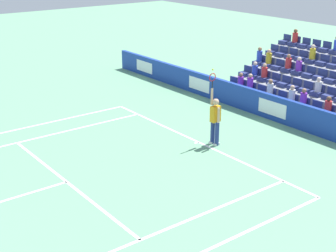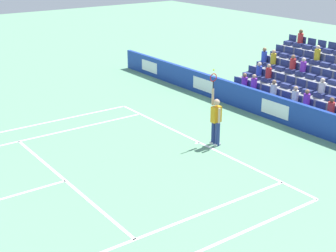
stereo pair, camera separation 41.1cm
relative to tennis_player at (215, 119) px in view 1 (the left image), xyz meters
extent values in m
cube|color=white|center=(0.50, 0.35, -0.99)|extent=(10.97, 0.10, 0.01)
cube|color=white|center=(0.50, 5.84, -0.99)|extent=(8.23, 0.10, 0.01)
cube|color=white|center=(4.61, 6.29, -0.99)|extent=(0.10, 11.89, 0.01)
cube|color=white|center=(-3.62, 6.29, -0.99)|extent=(0.10, 11.89, 0.01)
cube|color=white|center=(0.50, 0.45, -0.99)|extent=(0.10, 0.20, 0.01)
cube|color=#193899|center=(0.50, -3.83, -0.45)|extent=(23.59, 0.20, 1.08)
cube|color=white|center=(0.50, -3.72, -0.45)|extent=(1.51, 0.01, 0.60)
cube|color=white|center=(5.21, -3.72, -0.45)|extent=(1.51, 0.01, 0.60)
cube|color=white|center=(9.93, -3.72, -0.45)|extent=(1.51, 0.01, 0.60)
cylinder|color=navy|center=(-0.13, 0.00, -0.54)|extent=(0.16, 0.16, 0.90)
cylinder|color=navy|center=(0.11, 0.00, -0.54)|extent=(0.16, 0.16, 0.90)
cube|color=white|center=(-0.13, 0.00, -0.95)|extent=(0.12, 0.26, 0.08)
cube|color=white|center=(0.11, 0.00, -0.95)|extent=(0.12, 0.26, 0.08)
cube|color=orange|center=(-0.01, 0.00, 0.21)|extent=(0.22, 0.36, 0.60)
sphere|color=#D3A884|center=(-0.01, 0.00, 0.67)|extent=(0.24, 0.24, 0.24)
cylinder|color=#D3A884|center=(0.21, 0.00, 0.82)|extent=(0.09, 0.09, 0.62)
cylinder|color=#D3A884|center=(-0.23, 0.05, 0.23)|extent=(0.09, 0.09, 0.56)
cylinder|color=black|center=(0.21, 0.00, 1.27)|extent=(0.04, 0.04, 0.28)
torus|color=red|center=(0.21, 0.00, 1.55)|extent=(0.03, 0.31, 0.31)
sphere|color=#D1E533|center=(0.21, 0.00, 1.83)|extent=(0.07, 0.07, 0.07)
cube|color=gray|center=(0.50, -4.91, -0.78)|extent=(8.06, 0.95, 0.42)
cube|color=navy|center=(-1.36, -4.91, -0.47)|extent=(0.48, 0.44, 0.20)
cube|color=navy|center=(-1.36, -5.11, -0.22)|extent=(0.48, 0.04, 0.30)
cube|color=navy|center=(-0.74, -4.91, -0.47)|extent=(0.48, 0.44, 0.20)
cube|color=navy|center=(-0.74, -5.11, -0.22)|extent=(0.48, 0.04, 0.30)
cube|color=navy|center=(-0.12, -4.91, -0.47)|extent=(0.48, 0.44, 0.20)
cube|color=navy|center=(-0.12, -5.11, -0.22)|extent=(0.48, 0.04, 0.30)
cube|color=navy|center=(0.50, -4.91, -0.47)|extent=(0.48, 0.44, 0.20)
cube|color=navy|center=(0.50, -5.11, -0.22)|extent=(0.48, 0.04, 0.30)
cube|color=navy|center=(1.12, -4.91, -0.47)|extent=(0.48, 0.44, 0.20)
cube|color=navy|center=(1.12, -5.11, -0.22)|extent=(0.48, 0.04, 0.30)
cube|color=navy|center=(1.74, -4.91, -0.47)|extent=(0.48, 0.44, 0.20)
cube|color=navy|center=(1.74, -5.11, -0.22)|extent=(0.48, 0.04, 0.30)
cube|color=navy|center=(2.36, -4.91, -0.47)|extent=(0.48, 0.44, 0.20)
cube|color=navy|center=(2.36, -5.11, -0.22)|extent=(0.48, 0.04, 0.30)
cube|color=navy|center=(2.98, -4.91, -0.47)|extent=(0.48, 0.44, 0.20)
cube|color=navy|center=(2.98, -5.11, -0.22)|extent=(0.48, 0.04, 0.30)
cube|color=navy|center=(3.60, -4.91, -0.47)|extent=(0.48, 0.44, 0.20)
cube|color=navy|center=(3.60, -5.11, -0.22)|extent=(0.48, 0.04, 0.30)
cube|color=navy|center=(4.22, -4.91, -0.47)|extent=(0.48, 0.44, 0.20)
cube|color=navy|center=(4.22, -5.11, -0.22)|extent=(0.48, 0.04, 0.30)
cube|color=gray|center=(0.50, -5.86, -0.57)|extent=(8.06, 0.95, 0.84)
cube|color=navy|center=(-0.74, -5.86, -0.05)|extent=(0.48, 0.44, 0.20)
cube|color=navy|center=(-0.74, -6.06, 0.20)|extent=(0.48, 0.04, 0.30)
cube|color=navy|center=(-0.12, -5.86, -0.05)|extent=(0.48, 0.44, 0.20)
cube|color=navy|center=(-0.12, -6.06, 0.20)|extent=(0.48, 0.04, 0.30)
cube|color=navy|center=(0.50, -5.86, -0.05)|extent=(0.48, 0.44, 0.20)
cube|color=navy|center=(0.50, -6.06, 0.20)|extent=(0.48, 0.04, 0.30)
cube|color=navy|center=(1.12, -5.86, -0.05)|extent=(0.48, 0.44, 0.20)
cube|color=navy|center=(1.12, -6.06, 0.20)|extent=(0.48, 0.04, 0.30)
cube|color=navy|center=(1.74, -5.86, -0.05)|extent=(0.48, 0.44, 0.20)
cube|color=navy|center=(1.74, -6.06, 0.20)|extent=(0.48, 0.04, 0.30)
cube|color=navy|center=(2.36, -5.86, -0.05)|extent=(0.48, 0.44, 0.20)
cube|color=navy|center=(2.36, -6.06, 0.20)|extent=(0.48, 0.04, 0.30)
cube|color=navy|center=(2.98, -5.86, -0.05)|extent=(0.48, 0.44, 0.20)
cube|color=navy|center=(2.98, -6.06, 0.20)|extent=(0.48, 0.04, 0.30)
cube|color=navy|center=(3.60, -5.86, -0.05)|extent=(0.48, 0.44, 0.20)
cube|color=navy|center=(3.60, -6.06, 0.20)|extent=(0.48, 0.04, 0.30)
cube|color=navy|center=(4.22, -5.86, -0.05)|extent=(0.48, 0.44, 0.20)
cube|color=navy|center=(4.22, -6.06, 0.20)|extent=(0.48, 0.04, 0.30)
cube|color=gray|center=(0.50, -6.81, -0.36)|extent=(8.06, 0.95, 1.26)
cube|color=navy|center=(-0.12, -6.81, 0.37)|extent=(0.48, 0.44, 0.20)
cube|color=navy|center=(-0.12, -7.01, 0.62)|extent=(0.48, 0.04, 0.30)
cube|color=navy|center=(0.50, -6.81, 0.37)|extent=(0.48, 0.44, 0.20)
cube|color=navy|center=(0.50, -7.01, 0.62)|extent=(0.48, 0.04, 0.30)
cube|color=navy|center=(1.12, -6.81, 0.37)|extent=(0.48, 0.44, 0.20)
cube|color=navy|center=(1.12, -7.01, 0.62)|extent=(0.48, 0.04, 0.30)
cube|color=navy|center=(1.74, -6.81, 0.37)|extent=(0.48, 0.44, 0.20)
cube|color=navy|center=(1.74, -7.01, 0.62)|extent=(0.48, 0.04, 0.30)
cube|color=navy|center=(2.36, -6.81, 0.37)|extent=(0.48, 0.44, 0.20)
cube|color=navy|center=(2.36, -7.01, 0.62)|extent=(0.48, 0.04, 0.30)
cube|color=navy|center=(2.98, -6.81, 0.37)|extent=(0.48, 0.44, 0.20)
cube|color=navy|center=(2.98, -7.01, 0.62)|extent=(0.48, 0.04, 0.30)
cube|color=navy|center=(3.60, -6.81, 0.37)|extent=(0.48, 0.44, 0.20)
cube|color=navy|center=(3.60, -7.01, 0.62)|extent=(0.48, 0.04, 0.30)
cube|color=navy|center=(4.22, -6.81, 0.37)|extent=(0.48, 0.44, 0.20)
cube|color=navy|center=(4.22, -7.01, 0.62)|extent=(0.48, 0.04, 0.30)
cube|color=gray|center=(0.50, -7.76, -0.15)|extent=(8.06, 0.95, 1.68)
cube|color=navy|center=(0.50, -7.76, 0.79)|extent=(0.48, 0.44, 0.20)
cube|color=navy|center=(1.12, -7.76, 0.79)|extent=(0.48, 0.44, 0.20)
cube|color=navy|center=(1.12, -7.96, 1.04)|extent=(0.48, 0.04, 0.30)
cube|color=navy|center=(1.74, -7.76, 0.79)|extent=(0.48, 0.44, 0.20)
cube|color=navy|center=(1.74, -7.96, 1.04)|extent=(0.48, 0.04, 0.30)
cube|color=navy|center=(2.36, -7.76, 0.79)|extent=(0.48, 0.44, 0.20)
cube|color=navy|center=(2.36, -7.96, 1.04)|extent=(0.48, 0.04, 0.30)
cube|color=navy|center=(2.98, -7.76, 0.79)|extent=(0.48, 0.44, 0.20)
cube|color=navy|center=(2.98, -7.96, 1.04)|extent=(0.48, 0.04, 0.30)
cube|color=navy|center=(3.60, -7.76, 0.79)|extent=(0.48, 0.44, 0.20)
cube|color=navy|center=(3.60, -7.96, 1.04)|extent=(0.48, 0.04, 0.30)
cube|color=navy|center=(4.22, -7.76, 0.79)|extent=(0.48, 0.44, 0.20)
cube|color=navy|center=(4.22, -7.96, 1.04)|extent=(0.48, 0.04, 0.30)
cube|color=navy|center=(1.12, -8.71, 1.21)|extent=(0.48, 0.44, 0.20)
cube|color=navy|center=(1.74, -8.71, 1.21)|extent=(0.48, 0.44, 0.20)
cube|color=navy|center=(1.74, -8.91, 1.46)|extent=(0.48, 0.04, 0.30)
cube|color=navy|center=(2.36, -8.71, 1.21)|extent=(0.48, 0.44, 0.20)
cube|color=navy|center=(2.36, -8.91, 1.46)|extent=(0.48, 0.04, 0.30)
cube|color=navy|center=(2.98, -8.71, 1.21)|extent=(0.48, 0.44, 0.20)
cube|color=navy|center=(2.98, -8.91, 1.46)|extent=(0.48, 0.04, 0.30)
cube|color=navy|center=(3.60, -8.71, 1.21)|extent=(0.48, 0.44, 0.20)
cube|color=navy|center=(3.60, -8.91, 1.46)|extent=(0.48, 0.04, 0.30)
cube|color=navy|center=(4.22, -8.71, 1.21)|extent=(0.48, 0.44, 0.20)
cube|color=navy|center=(4.22, -8.91, 1.46)|extent=(0.48, 0.04, 0.30)
cylinder|color=blue|center=(4.22, -6.86, 0.73)|extent=(0.28, 0.28, 0.52)
sphere|color=#9E7251|center=(4.22, -6.86, 1.08)|extent=(0.20, 0.20, 0.20)
cylinder|color=purple|center=(1.74, -6.86, 0.69)|extent=(0.28, 0.28, 0.45)
sphere|color=beige|center=(1.74, -6.86, 1.02)|extent=(0.20, 0.20, 0.20)
cylinder|color=purple|center=(2.98, -4.96, -0.11)|extent=(0.28, 0.28, 0.53)
sphere|color=#D3A884|center=(2.98, -4.96, 0.25)|extent=(0.20, 0.20, 0.20)
cylinder|color=white|center=(1.74, -4.96, -0.11)|extent=(0.28, 0.28, 0.53)
sphere|color=#9E7251|center=(1.74, -4.96, 0.26)|extent=(0.20, 0.20, 0.20)
cylinder|color=blue|center=(3.60, -5.91, 0.27)|extent=(0.28, 0.28, 0.44)
sphere|color=beige|center=(3.60, -5.91, 0.58)|extent=(0.20, 0.20, 0.20)
cylinder|color=red|center=(2.36, -6.86, 0.71)|extent=(0.28, 0.28, 0.48)
sphere|color=#9E7251|center=(2.36, -6.86, 1.04)|extent=(0.20, 0.20, 0.20)
cylinder|color=red|center=(-1.36, -4.96, -0.14)|extent=(0.28, 0.28, 0.47)
sphere|color=brown|center=(-1.36, -4.96, 0.20)|extent=(0.20, 0.20, 0.20)
cylinder|color=white|center=(-0.12, -5.91, 0.27)|extent=(0.28, 0.28, 0.44)
sphere|color=beige|center=(-0.12, -5.91, 0.59)|extent=(0.20, 0.20, 0.20)
cylinder|color=purple|center=(-0.12, -4.96, -0.11)|extent=(0.28, 0.28, 0.52)
sphere|color=#9E7251|center=(-0.12, -4.96, 0.25)|extent=(0.20, 0.20, 0.20)
cylinder|color=white|center=(0.50, -4.96, -0.11)|extent=(0.28, 0.28, 0.52)
sphere|color=#D3A884|center=(0.50, -4.96, 0.25)|extent=(0.20, 0.20, 0.20)
cylinder|color=yellow|center=(1.74, -7.81, 1.14)|extent=(0.28, 0.28, 0.50)
sphere|color=beige|center=(1.74, -7.81, 1.48)|extent=(0.20, 0.20, 0.20)
cylinder|color=purple|center=(3.60, -4.96, -0.15)|extent=(0.28, 0.28, 0.45)
sphere|color=#9E7251|center=(3.60, -4.96, 0.18)|extent=(0.20, 0.20, 0.20)
cylinder|color=yellow|center=(3.60, -6.86, 0.72)|extent=(0.28, 0.28, 0.51)
sphere|color=#D3A884|center=(3.60, -6.86, 1.08)|extent=(0.20, 0.20, 0.20)
cylinder|color=red|center=(3.60, -8.76, 1.55)|extent=(0.28, 0.28, 0.48)
sphere|color=brown|center=(3.60, -8.76, 1.88)|extent=(0.20, 0.20, 0.20)
cylinder|color=red|center=(2.98, -5.91, 0.28)|extent=(0.28, 0.28, 0.46)
sphere|color=#D3A884|center=(2.98, -5.91, 0.61)|extent=(0.20, 0.20, 0.20)
camera|label=1|loc=(-12.68, 11.87, 6.12)|focal=53.24mm
camera|label=2|loc=(-12.92, 11.54, 6.12)|focal=53.24mm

